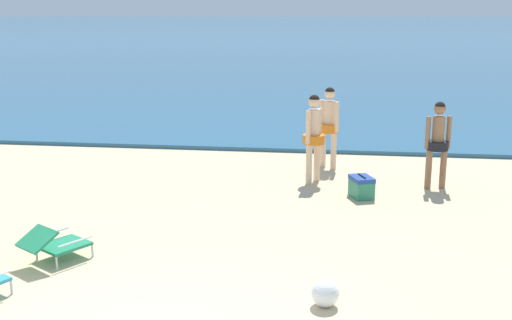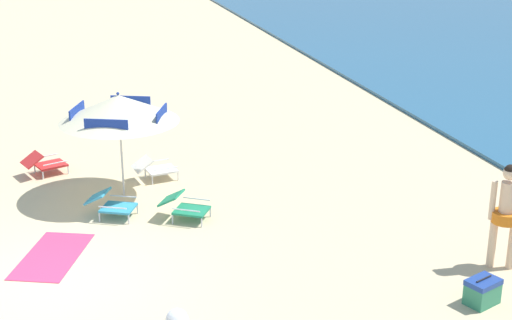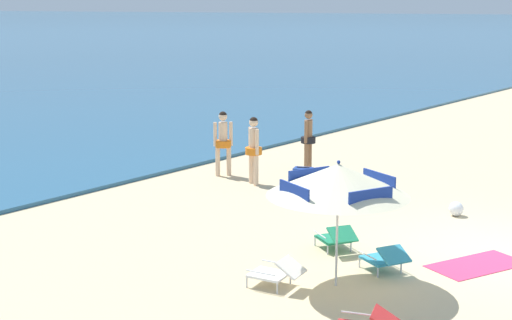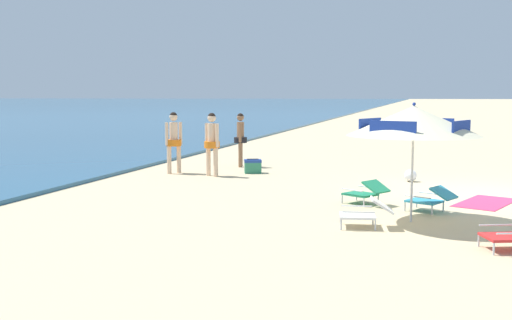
{
  "view_description": "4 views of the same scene",
  "coord_description": "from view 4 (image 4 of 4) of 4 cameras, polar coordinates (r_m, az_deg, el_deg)",
  "views": [
    {
      "loc": [
        1.88,
        -5.02,
        3.32
      ],
      "look_at": [
        0.48,
        5.23,
        0.86
      ],
      "focal_mm": 43.17,
      "sensor_mm": 36.0,
      "label": 1
    },
    {
      "loc": [
        10.9,
        0.13,
        5.8
      ],
      "look_at": [
        -1.75,
        3.8,
        1.11
      ],
      "focal_mm": 53.01,
      "sensor_mm": 36.0,
      "label": 2
    },
    {
      "loc": [
        -13.56,
        -4.63,
        4.59
      ],
      "look_at": [
        0.1,
        5.95,
        1.0
      ],
      "focal_mm": 52.17,
      "sensor_mm": 36.0,
      "label": 3
    },
    {
      "loc": [
        -14.4,
        1.35,
        2.26
      ],
      "look_at": [
        0.08,
        5.39,
        0.64
      ],
      "focal_mm": 42.02,
      "sensor_mm": 36.0,
      "label": 4
    }
  ],
  "objects": [
    {
      "name": "ground_plane",
      "position": [
        14.64,
        20.7,
        -3.14
      ],
      "size": [
        800.0,
        800.0,
        0.0
      ],
      "primitive_type": "plane",
      "color": "#D1BA8E"
    },
    {
      "name": "beach_umbrella_striped_main",
      "position": [
        10.95,
        14.77,
        3.62
      ],
      "size": [
        2.78,
        2.78,
        2.14
      ],
      "color": "silver",
      "rests_on": "ground"
    },
    {
      "name": "lounge_chair_beside_umbrella",
      "position": [
        12.15,
        16.32,
        -3.52
      ],
      "size": [
        0.87,
        1.02,
        0.52
      ],
      "color": "teal",
      "rests_on": "ground"
    },
    {
      "name": "lounge_chair_facing_sea",
      "position": [
        10.5,
        10.43,
        -4.89
      ],
      "size": [
        0.67,
        0.97,
        0.52
      ],
      "color": "white",
      "rests_on": "ground"
    },
    {
      "name": "lounge_chair_spare_folded",
      "position": [
        12.68,
        10.4,
        -2.98
      ],
      "size": [
        0.91,
        1.03,
        0.52
      ],
      "color": "#1E7F56",
      "rests_on": "ground"
    },
    {
      "name": "person_standing_near_shore",
      "position": [
        16.83,
        -4.22,
        1.94
      ],
      "size": [
        0.44,
        0.48,
        1.78
      ],
      "color": "beige",
      "rests_on": "ground"
    },
    {
      "name": "person_standing_beside",
      "position": [
        19.06,
        -1.49,
        2.31
      ],
      "size": [
        0.49,
        0.42,
        1.71
      ],
      "color": "#8C6042",
      "rests_on": "ground"
    },
    {
      "name": "person_wading_in",
      "position": [
        17.55,
        -7.84,
        2.08
      ],
      "size": [
        0.44,
        0.44,
        1.79
      ],
      "color": "beige",
      "rests_on": "ground"
    },
    {
      "name": "cooler_box",
      "position": [
        17.52,
        -0.31,
        -0.6
      ],
      "size": [
        0.5,
        0.59,
        0.43
      ],
      "color": "#2D7F5B",
      "rests_on": "ground"
    },
    {
      "name": "beach_ball",
      "position": [
        16.32,
        14.49,
        -1.44
      ],
      "size": [
        0.33,
        0.33,
        0.33
      ],
      "primitive_type": "sphere",
      "color": "white",
      "rests_on": "ground"
    },
    {
      "name": "beach_towel",
      "position": [
        13.61,
        21.03,
        -3.8
      ],
      "size": [
        2.01,
        1.52,
        0.01
      ],
      "primitive_type": "cube",
      "rotation": [
        0.0,
        0.0,
        1.18
      ],
      "color": "#DB3866",
      "rests_on": "ground"
    }
  ]
}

